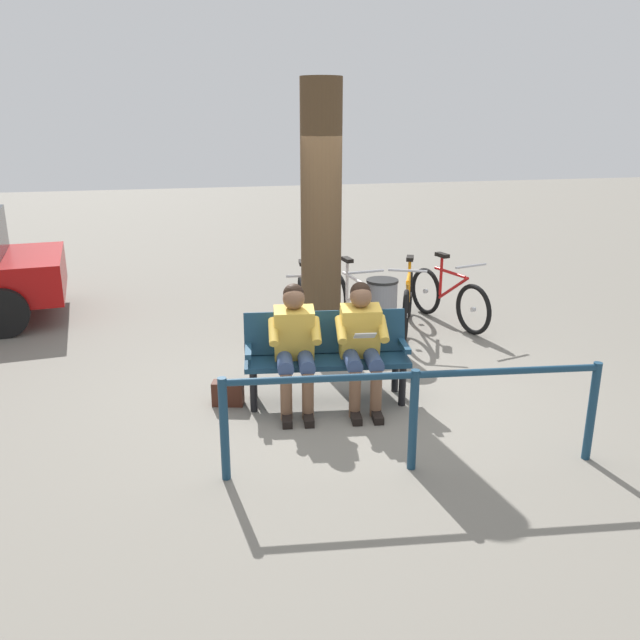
{
  "coord_description": "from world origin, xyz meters",
  "views": [
    {
      "loc": [
        1.64,
        5.91,
        2.73
      ],
      "look_at": [
        0.23,
        -0.19,
        0.75
      ],
      "focal_mm": 36.78,
      "sensor_mm": 36.0,
      "label": 1
    }
  ],
  "objects_px": {
    "bicycle_purple": "(408,302)",
    "bicycle_green": "(352,304)",
    "person_companion": "(295,341)",
    "litter_bin": "(381,314)",
    "bench": "(326,350)",
    "tree_trunk": "(321,222)",
    "bicycle_orange": "(448,298)",
    "bicycle_silver": "(304,308)",
    "person_reading": "(361,339)",
    "handbag": "(228,393)"
  },
  "relations": [
    {
      "from": "bicycle_green",
      "to": "tree_trunk",
      "type": "bearing_deg",
      "value": -46.36
    },
    {
      "from": "bicycle_purple",
      "to": "bicycle_green",
      "type": "bearing_deg",
      "value": -73.51
    },
    {
      "from": "person_reading",
      "to": "person_companion",
      "type": "distance_m",
      "value": 0.64
    },
    {
      "from": "litter_bin",
      "to": "bicycle_orange",
      "type": "distance_m",
      "value": 1.4
    },
    {
      "from": "bench",
      "to": "handbag",
      "type": "height_order",
      "value": "bench"
    },
    {
      "from": "handbag",
      "to": "litter_bin",
      "type": "relative_size",
      "value": 0.35
    },
    {
      "from": "bench",
      "to": "bicycle_silver",
      "type": "bearing_deg",
      "value": -87.76
    },
    {
      "from": "tree_trunk",
      "to": "person_reading",
      "type": "bearing_deg",
      "value": 91.67
    },
    {
      "from": "bicycle_silver",
      "to": "bicycle_orange",
      "type": "bearing_deg",
      "value": 98.47
    },
    {
      "from": "bicycle_green",
      "to": "bicycle_purple",
      "type": "bearing_deg",
      "value": 76.47
    },
    {
      "from": "bicycle_silver",
      "to": "person_reading",
      "type": "bearing_deg",
      "value": 10.38
    },
    {
      "from": "litter_bin",
      "to": "bicycle_silver",
      "type": "relative_size",
      "value": 0.51
    },
    {
      "from": "bench",
      "to": "tree_trunk",
      "type": "distance_m",
      "value": 1.69
    },
    {
      "from": "person_reading",
      "to": "bicycle_silver",
      "type": "bearing_deg",
      "value": -79.41
    },
    {
      "from": "litter_bin",
      "to": "bicycle_orange",
      "type": "bearing_deg",
      "value": -148.16
    },
    {
      "from": "bench",
      "to": "bicycle_purple",
      "type": "xyz_separation_m",
      "value": [
        -1.57,
        -1.92,
        -0.15
      ]
    },
    {
      "from": "bicycle_purple",
      "to": "bicycle_silver",
      "type": "bearing_deg",
      "value": -68.78
    },
    {
      "from": "handbag",
      "to": "bicycle_silver",
      "type": "height_order",
      "value": "bicycle_silver"
    },
    {
      "from": "person_companion",
      "to": "litter_bin",
      "type": "height_order",
      "value": "person_companion"
    },
    {
      "from": "person_reading",
      "to": "tree_trunk",
      "type": "relative_size",
      "value": 0.39
    },
    {
      "from": "bicycle_orange",
      "to": "handbag",
      "type": "bearing_deg",
      "value": -72.71
    },
    {
      "from": "person_companion",
      "to": "bicycle_green",
      "type": "distance_m",
      "value": 2.45
    },
    {
      "from": "bench",
      "to": "bicycle_silver",
      "type": "relative_size",
      "value": 0.99
    },
    {
      "from": "person_reading",
      "to": "bicycle_purple",
      "type": "bearing_deg",
      "value": -113.22
    },
    {
      "from": "person_companion",
      "to": "bicycle_purple",
      "type": "bearing_deg",
      "value": -125.38
    },
    {
      "from": "person_companion",
      "to": "bicycle_purple",
      "type": "xyz_separation_m",
      "value": [
        -1.9,
        -2.04,
        -0.3
      ]
    },
    {
      "from": "bicycle_green",
      "to": "bicycle_orange",
      "type": "bearing_deg",
      "value": 83.06
    },
    {
      "from": "litter_bin",
      "to": "bicycle_silver",
      "type": "distance_m",
      "value": 1.07
    },
    {
      "from": "handbag",
      "to": "bicycle_purple",
      "type": "distance_m",
      "value": 3.17
    },
    {
      "from": "bench",
      "to": "person_reading",
      "type": "height_order",
      "value": "person_reading"
    },
    {
      "from": "person_companion",
      "to": "bicycle_orange",
      "type": "height_order",
      "value": "person_companion"
    },
    {
      "from": "bench",
      "to": "litter_bin",
      "type": "xyz_separation_m",
      "value": [
        -0.99,
        -1.27,
        -0.08
      ]
    },
    {
      "from": "bicycle_orange",
      "to": "bicycle_green",
      "type": "relative_size",
      "value": 0.98
    },
    {
      "from": "bicycle_orange",
      "to": "bicycle_purple",
      "type": "xyz_separation_m",
      "value": [
        0.61,
        0.08,
        0.0
      ]
    },
    {
      "from": "bench",
      "to": "tree_trunk",
      "type": "relative_size",
      "value": 0.53
    },
    {
      "from": "bench",
      "to": "bicycle_orange",
      "type": "height_order",
      "value": "bicycle_orange"
    },
    {
      "from": "bicycle_purple",
      "to": "bicycle_orange",
      "type": "bearing_deg",
      "value": 120.97
    },
    {
      "from": "person_reading",
      "to": "bicycle_orange",
      "type": "relative_size",
      "value": 0.73
    },
    {
      "from": "person_companion",
      "to": "bicycle_purple",
      "type": "relative_size",
      "value": 0.77
    },
    {
      "from": "bicycle_orange",
      "to": "bicycle_purple",
      "type": "bearing_deg",
      "value": -96.73
    },
    {
      "from": "bicycle_green",
      "to": "bench",
      "type": "bearing_deg",
      "value": -29.4
    },
    {
      "from": "bicycle_orange",
      "to": "person_companion",
      "type": "bearing_deg",
      "value": -64.33
    },
    {
      "from": "person_reading",
      "to": "tree_trunk",
      "type": "bearing_deg",
      "value": -80.7
    },
    {
      "from": "tree_trunk",
      "to": "litter_bin",
      "type": "height_order",
      "value": "tree_trunk"
    },
    {
      "from": "handbag",
      "to": "litter_bin",
      "type": "height_order",
      "value": "litter_bin"
    },
    {
      "from": "litter_bin",
      "to": "bicycle_green",
      "type": "distance_m",
      "value": 0.76
    },
    {
      "from": "person_companion",
      "to": "handbag",
      "type": "relative_size",
      "value": 4.0
    },
    {
      "from": "tree_trunk",
      "to": "litter_bin",
      "type": "xyz_separation_m",
      "value": [
        -0.73,
        0.04,
        -1.12
      ]
    },
    {
      "from": "litter_bin",
      "to": "bicycle_green",
      "type": "xyz_separation_m",
      "value": [
        0.15,
        -0.74,
        -0.07
      ]
    },
    {
      "from": "bicycle_purple",
      "to": "bicycle_silver",
      "type": "relative_size",
      "value": 0.94
    }
  ]
}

